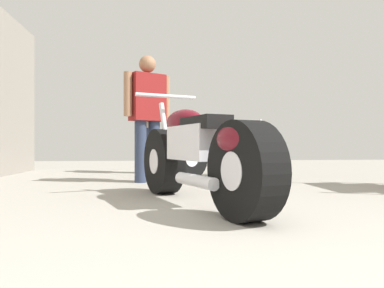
% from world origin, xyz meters
% --- Properties ---
extents(ground_plane, '(15.06, 15.06, 0.00)m').
position_xyz_m(ground_plane, '(0.00, 3.10, 0.00)').
color(ground_plane, '#9E998E').
extents(motorcycle_maroon_cruiser, '(0.99, 2.08, 1.00)m').
position_xyz_m(motorcycle_maroon_cruiser, '(-0.38, 2.16, 0.42)').
color(motorcycle_maroon_cruiser, black).
rests_on(motorcycle_maroon_cruiser, ground_plane).
extents(motorcycle_black_naked, '(1.74, 1.25, 0.91)m').
position_xyz_m(motorcycle_black_naked, '(0.25, 4.73, 0.38)').
color(motorcycle_black_naked, black).
rests_on(motorcycle_black_naked, ground_plane).
extents(mechanic_in_blue, '(0.64, 0.43, 1.68)m').
position_xyz_m(mechanic_in_blue, '(-0.84, 4.05, 0.95)').
color(mechanic_in_blue, '#2D3851').
rests_on(mechanic_in_blue, ground_plane).
extents(mechanic_with_helmet, '(0.36, 0.65, 1.67)m').
position_xyz_m(mechanic_with_helmet, '(-0.89, 5.61, 1.00)').
color(mechanic_with_helmet, '#2D3851').
rests_on(mechanic_with_helmet, ground_plane).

